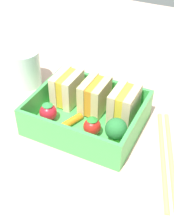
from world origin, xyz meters
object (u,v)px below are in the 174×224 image
(sandwich_center, at_px, (124,105))
(broccoli_floret, at_px, (116,129))
(sandwich_center_left, at_px, (95,96))
(chopstick_pair, at_px, (167,156))
(strawberry_far_left, at_px, (92,126))
(sandwich_left, at_px, (67,88))
(strawberry_left, at_px, (48,112))
(drinking_glass, at_px, (25,68))
(carrot_stick_far_left, at_px, (70,122))

(sandwich_center, relative_size, broccoli_floret, 1.34)
(sandwich_center_left, distance_m, chopstick_pair, 0.15)
(sandwich_center, bearing_deg, chopstick_pair, -25.82)
(strawberry_far_left, bearing_deg, sandwich_center, 62.06)
(sandwich_left, xyz_separation_m, sandwich_center, (0.11, 0.00, 0.00))
(sandwich_left, height_order, strawberry_left, sandwich_left)
(strawberry_far_left, bearing_deg, chopstick_pair, 6.70)
(sandwich_left, height_order, sandwich_center, same)
(broccoli_floret, bearing_deg, drinking_glass, 159.12)
(sandwich_left, distance_m, strawberry_far_left, 0.10)
(drinking_glass, bearing_deg, strawberry_left, -38.99)
(sandwich_center_left, bearing_deg, sandwich_center, 0.00)
(sandwich_center, relative_size, carrot_stick_far_left, 1.26)
(sandwich_center_left, relative_size, drinking_glass, 0.81)
(sandwich_left, xyz_separation_m, strawberry_far_left, (0.08, -0.06, -0.01))
(carrot_stick_far_left, bearing_deg, strawberry_left, -174.54)
(carrot_stick_far_left, xyz_separation_m, strawberry_far_left, (0.04, -0.00, 0.01))
(carrot_stick_far_left, relative_size, chopstick_pair, 0.23)
(sandwich_center_left, bearing_deg, broccoli_floret, -42.68)
(sandwich_left, distance_m, chopstick_pair, 0.20)
(strawberry_far_left, bearing_deg, broccoli_floret, -1.55)
(sandwich_center, xyz_separation_m, broccoli_floret, (0.01, -0.06, -0.00))
(sandwich_center, relative_size, strawberry_left, 1.64)
(sandwich_left, relative_size, sandwich_center_left, 1.00)
(carrot_stick_far_left, distance_m, strawberry_far_left, 0.04)
(broccoli_floret, bearing_deg, carrot_stick_far_left, 177.29)
(broccoli_floret, bearing_deg, strawberry_left, 179.97)
(chopstick_pair, distance_m, drinking_glass, 0.32)
(broccoli_floret, distance_m, drinking_glass, 0.24)
(strawberry_far_left, relative_size, broccoli_floret, 0.79)
(broccoli_floret, bearing_deg, sandwich_center_left, 137.32)
(carrot_stick_far_left, distance_m, drinking_glass, 0.17)
(sandwich_left, bearing_deg, carrot_stick_far_left, -56.92)
(strawberry_left, distance_m, strawberry_far_left, 0.08)
(drinking_glass, bearing_deg, carrot_stick_far_left, -29.50)
(sandwich_center_left, distance_m, sandwich_center, 0.05)
(sandwich_center, height_order, strawberry_far_left, sandwich_center)
(chopstick_pair, relative_size, drinking_glass, 2.75)
(sandwich_left, relative_size, drinking_glass, 0.81)
(carrot_stick_far_left, bearing_deg, sandwich_center_left, 71.95)
(sandwich_left, distance_m, broccoli_floret, 0.13)
(sandwich_center_left, relative_size, strawberry_far_left, 1.70)
(chopstick_pair, bearing_deg, sandwich_center, 154.18)
(sandwich_center_left, distance_m, strawberry_left, 0.08)
(strawberry_far_left, bearing_deg, strawberry_left, -179.26)
(strawberry_left, distance_m, carrot_stick_far_left, 0.04)
(strawberry_left, height_order, carrot_stick_far_left, strawberry_left)
(sandwich_center_left, height_order, sandwich_center, same)
(strawberry_left, height_order, drinking_glass, drinking_glass)
(sandwich_center, bearing_deg, sandwich_center_left, 180.00)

